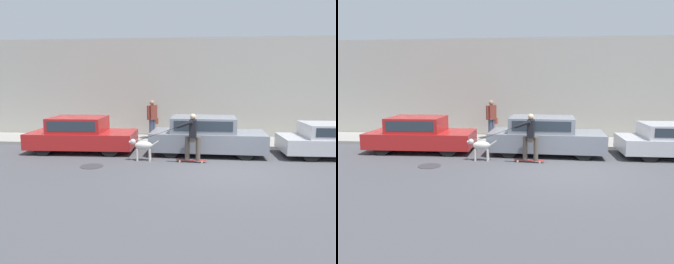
# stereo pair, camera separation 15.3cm
# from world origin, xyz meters

# --- Properties ---
(ground_plane) EXTENTS (36.00, 36.00, 0.00)m
(ground_plane) POSITION_xyz_m (0.00, 0.00, 0.00)
(ground_plane) COLOR #47474C
(back_wall) EXTENTS (32.00, 0.30, 4.61)m
(back_wall) POSITION_xyz_m (0.00, 5.84, 2.31)
(back_wall) COLOR #ADA89E
(back_wall) RESTS_ON ground_plane
(sidewalk_curb) EXTENTS (30.00, 2.40, 0.12)m
(sidewalk_curb) POSITION_xyz_m (0.00, 4.47, 0.06)
(sidewalk_curb) COLOR gray
(sidewalk_curb) RESTS_ON ground_plane
(parked_car_0) EXTENTS (4.01, 1.97, 1.32)m
(parked_car_0) POSITION_xyz_m (-5.32, 2.23, 0.64)
(parked_car_0) COLOR black
(parked_car_0) RESTS_ON ground_plane
(parked_car_1) EXTENTS (4.15, 1.90, 1.38)m
(parked_car_1) POSITION_xyz_m (-0.62, 2.23, 0.67)
(parked_car_1) COLOR black
(parked_car_1) RESTS_ON ground_plane
(dog) EXTENTS (1.01, 0.30, 0.74)m
(dog) POSITION_xyz_m (-2.77, 1.00, 0.50)
(dog) COLOR beige
(dog) RESTS_ON ground_plane
(skateboarder) EXTENTS (2.46, 0.62, 1.61)m
(skateboarder) POSITION_xyz_m (-1.10, 0.92, 0.91)
(skateboarder) COLOR beige
(skateboarder) RESTS_ON ground_plane
(pedestrian_with_bag) EXTENTS (0.45, 0.67, 1.70)m
(pedestrian_with_bag) POSITION_xyz_m (-2.97, 4.63, 1.06)
(pedestrian_with_bag) COLOR #3D4760
(pedestrian_with_bag) RESTS_ON sidewalk_curb
(manhole_cover) EXTENTS (0.71, 0.71, 0.01)m
(manhole_cover) POSITION_xyz_m (-4.24, 0.08, 0.01)
(manhole_cover) COLOR #38383D
(manhole_cover) RESTS_ON ground_plane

